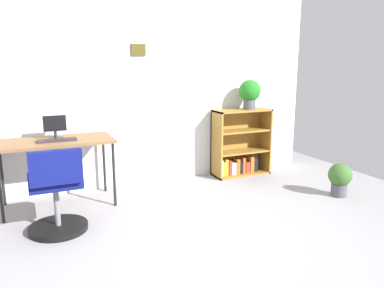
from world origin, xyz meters
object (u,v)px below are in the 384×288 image
Objects in this scene: bookshelf_low at (239,146)px; potted_plant_on_shelf at (250,93)px; potted_plant_floor at (340,178)px; office_chair at (56,196)px; desk at (56,145)px; monitor at (55,128)px; keyboard at (57,140)px.

potted_plant_on_shelf reaches higher than bookshelf_low.
bookshelf_low is 1.37m from potted_plant_floor.
bookshelf_low reaches higher than potted_plant_floor.
potted_plant_floor is at bearing -67.85° from potted_plant_on_shelf.
potted_plant_on_shelf reaches higher than office_chair.
potted_plant_on_shelf reaches higher than desk.
desk is 4.68× the size of monitor.
keyboard reaches higher than desk.
monitor is 0.64× the size of keyboard.
potted_plant_on_shelf reaches higher than potted_plant_floor.
office_chair is at bearing -96.15° from desk.
keyboard reaches higher than potted_plant_floor.
desk is at bearing -176.30° from potted_plant_on_shelf.
keyboard is 0.44× the size of bookshelf_low.
potted_plant_on_shelf is at bearing 112.15° from potted_plant_floor.
bookshelf_low is 2.32× the size of potted_plant_floor.
monitor is at bearing -176.09° from bookshelf_low.
monitor reaches higher than desk.
keyboard is 1.00× the size of potted_plant_on_shelf.
bookshelf_low is at bearing 3.91° from monitor.
monitor reaches higher than potted_plant_floor.
desk is at bearing 83.85° from office_chair.
office_chair is at bearing 173.92° from potted_plant_floor.
bookshelf_low reaches higher than keyboard.
potted_plant_floor is (0.48, -1.17, -0.89)m from potted_plant_on_shelf.
keyboard is (-0.00, -0.12, -0.11)m from monitor.
potted_plant_floor is at bearing -19.11° from desk.
keyboard is (0.01, -0.07, 0.06)m from desk.
office_chair is 2.10× the size of potted_plant_floor.
keyboard is 0.73m from office_chair.
bookshelf_low is at bearing 20.57° from office_chair.
office_chair is at bearing -96.61° from monitor.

